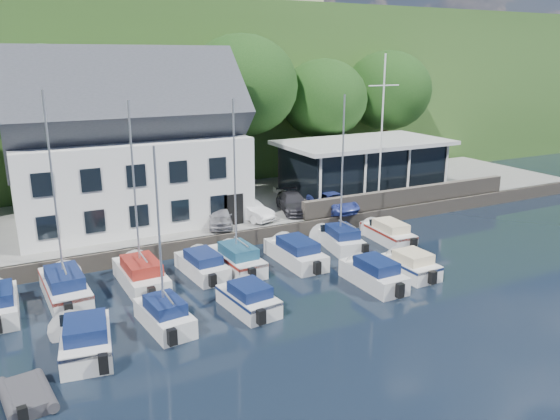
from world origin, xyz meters
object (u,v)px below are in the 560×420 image
Objects in this scene: car_silver at (220,216)px; boat_r1_1 at (55,205)px; boat_r2_2 at (248,296)px; boat_r2_4 at (410,263)px; boat_r1_5 at (295,250)px; club_pavilion at (363,166)px; flagpole at (382,132)px; boat_r1_2 at (135,199)px; boat_r1_4 at (235,190)px; harbor_building at (129,155)px; boat_r2_3 at (373,271)px; boat_r1_3 at (202,263)px; car_blue at (333,201)px; car_dgrey at (293,202)px; boat_r2_1 at (159,232)px; boat_r1_6 at (342,179)px; dinghy_1 at (26,394)px; car_white at (249,210)px; boat_r2_0 at (86,336)px; boat_r1_7 at (388,231)px.

boat_r1_1 reaches higher than car_silver.
boat_r2_2 is 1.05× the size of boat_r2_4.
boat_r1_5 is (12.35, -0.77, -4.05)m from boat_r1_1.
flagpole reaches higher than club_pavilion.
boat_r1_4 is at bearing -3.96° from boat_r1_2.
harbor_building is at bearing 77.14° from boat_r1_2.
boat_r1_5 is 5.10m from boat_r2_3.
boat_r1_3 is at bearing -153.35° from club_pavilion.
car_blue is 0.43× the size of boat_r1_4.
boat_r1_4 is (3.62, -8.88, -0.81)m from harbor_building.
boat_r1_2 is at bearing 157.64° from boat_r2_4.
car_dgrey is (5.71, 0.77, 0.00)m from car_silver.
boat_r1_4 is 1.04× the size of boat_r2_1.
club_pavilion is at bearing 33.48° from car_silver.
harbor_building reaches higher than boat_r1_6.
boat_r1_5 is 16.29m from dinghy_1.
boat_r2_3 is at bearing -9.05° from boat_r2_2.
boat_r2_2 is at bearing -113.00° from car_dgrey.
boat_r1_5 is (-10.96, -8.91, -2.32)m from club_pavilion.
boat_r2_4 is (1.26, -10.91, -0.95)m from car_dgrey.
boat_r1_2 is (-8.48, -5.39, 3.00)m from car_white.
car_blue is 5.75m from boat_r1_6.
harbor_building is 18.15m from club_pavilion.
boat_r2_1 is (-8.85, -4.27, 3.63)m from boat_r1_5.
car_silver reaches higher than boat_r2_3.
harbor_building is 16.01m from boat_r2_0.
boat_r1_2 is (-19.65, -8.21, 1.59)m from club_pavilion.
car_silver reaches higher than boat_r2_2.
boat_r2_3 is at bearing -67.99° from boat_r1_5.
boat_r1_7 is (15.75, -0.13, -3.95)m from boat_r1_2.
boat_r2_3 is at bearing -28.89° from boat_r1_2.
boat_r1_4 is 11.07m from boat_r2_0.
car_white is at bearing 56.78° from boat_r1_4.
boat_r1_7 is 20.07m from boat_r2_0.
boat_r1_1 is at bearing -168.04° from car_blue.
boat_r1_2 is 1.72× the size of boat_r2_0.
boat_r1_5 is 1.36× the size of boat_r2_2.
car_dgrey is at bearing 34.55° from boat_r2_1.
dinghy_1 is (-24.24, -12.48, -5.99)m from flagpole.
car_blue is (12.98, -4.08, -3.68)m from harbor_building.
boat_r1_4 is (5.26, -0.17, -0.09)m from boat_r1_2.
car_blue is 15.63m from boat_r1_2.
boat_r1_3 is 7.09m from boat_r2_1.
car_silver reaches higher than boat_r1_7.
boat_r1_4 reaches higher than boat_r2_4.
boat_r1_4 reaches higher than car_white.
flagpole is 1.22× the size of boat_r2_1.
car_blue reaches higher than boat_r2_4.
car_dgrey is 0.47× the size of boat_r1_2.
boat_r2_1 is (-18.55, -9.39, -1.95)m from flagpole.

